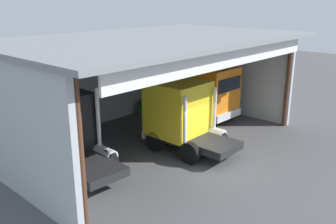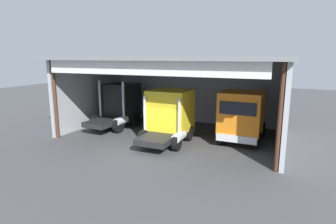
% 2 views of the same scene
% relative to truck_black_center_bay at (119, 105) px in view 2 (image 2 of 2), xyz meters
% --- Properties ---
extents(ground_plane, '(80.00, 80.00, 0.00)m').
position_rel_truck_black_center_bay_xyz_m(ground_plane, '(4.96, -4.53, -1.79)').
color(ground_plane, '#4C4C4F').
rests_on(ground_plane, ground).
extents(workshop_shed, '(15.40, 9.79, 5.57)m').
position_rel_truck_black_center_bay_xyz_m(workshop_shed, '(4.96, 0.68, 2.07)').
color(workshop_shed, '#ADB2B7').
rests_on(workshop_shed, ground).
extents(truck_black_center_bay, '(2.72, 4.84, 3.76)m').
position_rel_truck_black_center_bay_xyz_m(truck_black_center_bay, '(0.00, 0.00, 0.00)').
color(truck_black_center_bay, black).
rests_on(truck_black_center_bay, ground).
extents(truck_yellow_right_bay, '(2.78, 4.70, 3.45)m').
position_rel_truck_black_center_bay_xyz_m(truck_yellow_right_bay, '(5.32, -2.06, 0.04)').
color(truck_yellow_right_bay, yellow).
rests_on(truck_yellow_right_bay, ground).
extents(truck_orange_center_right_bay, '(2.74, 5.31, 3.42)m').
position_rel_truck_black_center_bay_xyz_m(truck_orange_center_right_bay, '(9.69, -0.39, 0.01)').
color(truck_orange_center_right_bay, orange).
rests_on(truck_orange_center_right_bay, ground).
extents(oil_drum, '(0.58, 0.58, 0.89)m').
position_rel_truck_black_center_bay_xyz_m(oil_drum, '(7.93, 3.52, -1.35)').
color(oil_drum, '#197233').
rests_on(oil_drum, ground).
extents(tool_cart, '(0.90, 0.60, 1.00)m').
position_rel_truck_black_center_bay_xyz_m(tool_cart, '(2.35, 2.51, -1.29)').
color(tool_cart, '#1E59A5').
rests_on(tool_cart, ground).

